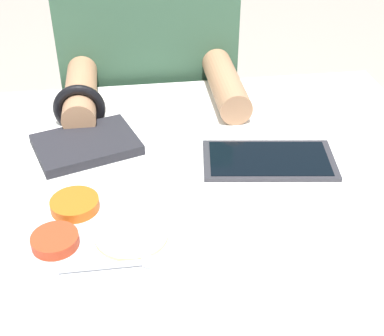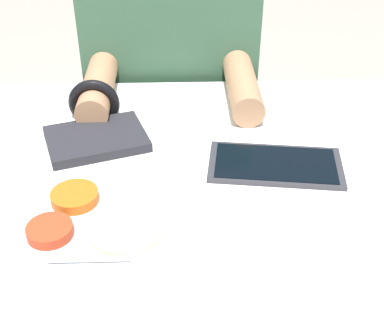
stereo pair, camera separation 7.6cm
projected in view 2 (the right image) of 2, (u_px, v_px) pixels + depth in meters
dining_table at (159, 330)px, 1.14m from camera, size 1.16×0.90×0.73m
thali_tray at (91, 226)px, 0.86m from camera, size 0.29×0.29×0.03m
red_notebook at (96, 140)px, 1.07m from camera, size 0.23×0.19×0.02m
tablet_device at (275, 165)px, 1.01m from camera, size 0.27×0.16×0.01m
person_diner at (172, 113)px, 1.49m from camera, size 0.43×0.46×1.23m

